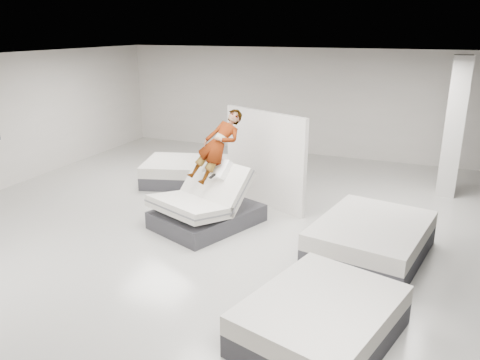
% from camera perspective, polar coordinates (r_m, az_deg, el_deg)
% --- Properties ---
extents(room, '(14.00, 14.04, 3.20)m').
position_cam_1_polar(room, '(8.03, -4.12, 2.47)').
color(room, '#B2B0A8').
rests_on(room, ground).
extents(hero_bed, '(2.09, 2.36, 1.32)m').
position_cam_1_polar(hero_bed, '(9.26, -4.21, -3.31)').
color(hero_bed, '#343439').
rests_on(hero_bed, floor).
extents(person, '(1.13, 1.69, 1.14)m').
position_cam_1_polar(person, '(9.20, -2.75, 2.32)').
color(person, slate).
rests_on(person, hero_bed).
extents(remote, '(0.10, 0.15, 0.08)m').
position_cam_1_polar(remote, '(8.87, -3.39, 0.47)').
color(remote, black).
rests_on(remote, person).
extents(divider_panel, '(2.12, 1.07, 2.08)m').
position_cam_1_polar(divider_panel, '(10.17, 2.99, 2.58)').
color(divider_panel, silver).
rests_on(divider_panel, floor).
extents(flat_bed_right_far, '(2.07, 2.51, 0.62)m').
position_cam_1_polar(flat_bed_right_far, '(8.39, 15.67, -6.90)').
color(flat_bed_right_far, '#343439').
rests_on(flat_bed_right_far, floor).
extents(flat_bed_right_near, '(2.06, 2.41, 0.57)m').
position_cam_1_polar(flat_bed_right_near, '(6.17, 9.84, -16.47)').
color(flat_bed_right_near, '#343439').
rests_on(flat_bed_right_near, floor).
extents(flat_bed_left_far, '(2.41, 2.06, 0.57)m').
position_cam_1_polar(flat_bed_left_far, '(11.90, -6.49, 1.01)').
color(flat_bed_left_far, '#343439').
rests_on(flat_bed_left_far, floor).
extents(column, '(0.40, 0.40, 3.20)m').
position_cam_1_polar(column, '(11.64, 24.61, 5.78)').
color(column, silver).
rests_on(column, floor).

